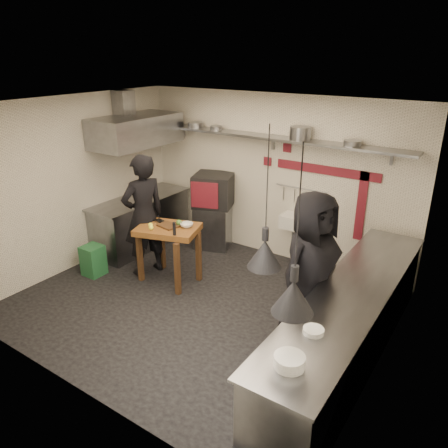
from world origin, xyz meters
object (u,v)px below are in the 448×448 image
Objects in this scene: prep_table at (169,254)px; chef_left at (144,216)px; oven_stand at (213,226)px; green_bin at (93,260)px; chef_right at (311,270)px; combi_oven at (214,190)px.

prep_table is 0.46× the size of chef_left.
green_bin is (-0.97, -2.00, -0.15)m from oven_stand.
chef_left is at bearing 102.79° from chef_right.
combi_oven is 1.34× the size of green_bin.
oven_stand is 0.40× the size of chef_left.
combi_oven is at bearing 64.20° from green_bin.
chef_right is (3.58, 0.35, 0.73)m from green_bin.
green_bin is 0.25× the size of chef_left.
oven_stand is 1.59m from chef_left.
chef_right is (2.42, -0.20, 0.52)m from prep_table.
chef_right is at bearing -22.67° from prep_table.
green_bin is at bearing -135.91° from oven_stand.
combi_oven is at bearing 78.98° from prep_table.
chef_left is (-0.50, 0.01, 0.53)m from prep_table.
green_bin is 0.54× the size of prep_table.
chef_left is at bearing -122.29° from combi_oven.
chef_right is (2.61, -1.65, 0.58)m from oven_stand.
prep_table is at bearing 107.87° from chef_left.
green_bin is at bearing -31.12° from chef_left.
green_bin is (-0.98, -2.02, -0.84)m from combi_oven.
green_bin is at bearing -135.84° from combi_oven.
combi_oven reaches higher than green_bin.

